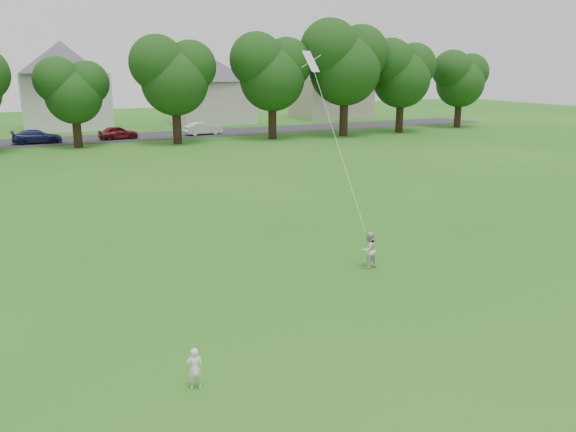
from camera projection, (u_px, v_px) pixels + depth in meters
name	position (u px, v px, depth m)	size (l,w,h in m)	color
ground	(256.00, 330.00, 14.21)	(160.00, 160.00, 0.00)	#196216
street	(79.00, 140.00, 50.79)	(90.00, 7.00, 0.01)	#2D2D30
toddler	(195.00, 368.00, 11.53)	(0.34, 0.22, 0.92)	white
older_boy	(368.00, 250.00, 18.45)	(0.61, 0.47, 1.25)	silver
kite	(339.00, 148.00, 19.17)	(0.92, 2.24, 6.81)	white
tree_row	(104.00, 67.00, 43.99)	(82.03, 9.20, 10.99)	black
house_row	(57.00, 82.00, 57.97)	(77.01, 13.68, 10.59)	silver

